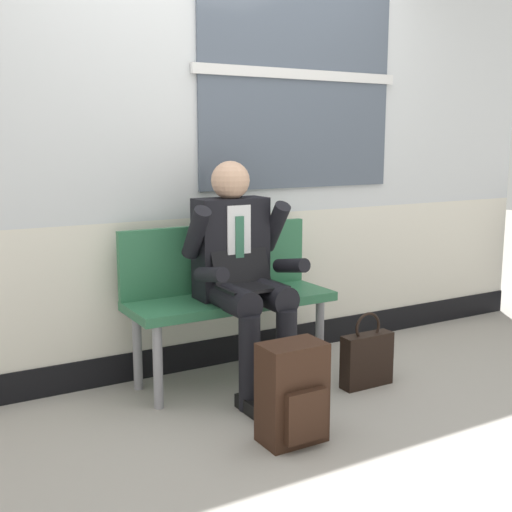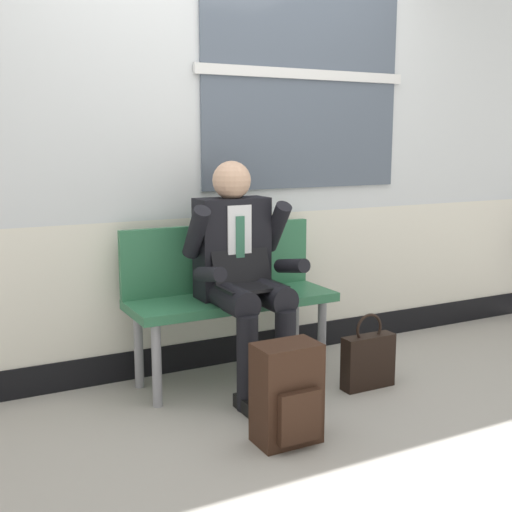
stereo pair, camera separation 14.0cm
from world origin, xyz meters
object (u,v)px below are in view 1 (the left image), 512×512
(backpack, at_px, (293,394))
(handbag, at_px, (367,358))
(bench_with_person, at_px, (225,288))
(person_seated, at_px, (242,270))

(backpack, xyz_separation_m, handbag, (0.73, 0.36, -0.07))
(bench_with_person, xyz_separation_m, handbag, (0.61, -0.51, -0.37))
(person_seated, height_order, handbag, person_seated)
(backpack, bearing_deg, person_seated, 80.37)
(handbag, bearing_deg, bench_with_person, 140.18)
(person_seated, distance_m, backpack, 0.82)
(backpack, height_order, handbag, backpack)
(backpack, distance_m, handbag, 0.82)
(person_seated, relative_size, backpack, 2.69)
(bench_with_person, distance_m, person_seated, 0.24)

